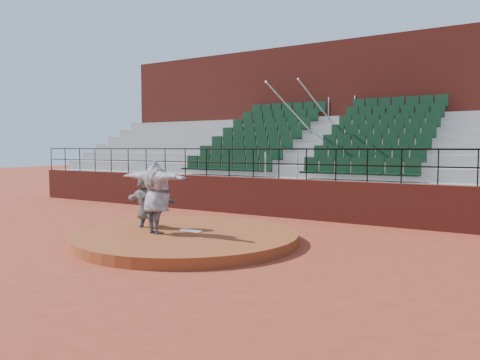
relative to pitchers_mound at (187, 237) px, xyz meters
name	(u,v)px	position (x,y,z in m)	size (l,w,h in m)	color
ground	(187,242)	(0.00, 0.00, -0.12)	(90.00, 90.00, 0.00)	#9C3A23
pitchers_mound	(187,237)	(0.00, 0.00, 0.00)	(5.50, 5.50, 0.25)	brown
pitching_rubber	(191,231)	(0.00, 0.15, 0.14)	(0.60, 0.15, 0.03)	white
boundary_wall	(279,198)	(0.00, 5.00, 0.53)	(24.00, 0.30, 1.30)	maroon
wall_railing	(279,157)	(0.00, 5.00, 1.90)	(24.04, 0.05, 1.03)	black
seating_deck	(320,170)	(0.00, 8.64, 1.33)	(24.00, 5.97, 4.63)	gray
press_box_facade	(352,122)	(0.00, 12.60, 3.43)	(24.00, 3.00, 7.10)	maroon
pitcher	(157,197)	(-0.54, -0.50, 1.02)	(2.19, 0.60, 1.78)	black
fielder	(147,204)	(-1.32, -0.01, 0.76)	(1.64, 0.52, 1.77)	black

